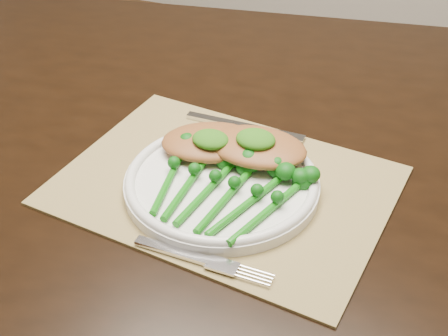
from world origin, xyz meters
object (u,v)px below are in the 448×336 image
(dinner_plate, at_px, (222,182))
(chicken_fillet_left, at_px, (211,142))
(broccolini_bundle, at_px, (216,194))
(placemat, at_px, (224,185))
(dining_table, at_px, (218,288))

(dinner_plate, xyz_separation_m, chicken_fillet_left, (-0.04, 0.06, 0.02))
(chicken_fillet_left, bearing_deg, dinner_plate, -78.34)
(dinner_plate, relative_size, chicken_fillet_left, 1.87)
(chicken_fillet_left, xyz_separation_m, broccolini_bundle, (0.05, -0.09, -0.01))
(placemat, height_order, dinner_plate, dinner_plate)
(dining_table, height_order, broccolini_bundle, broccolini_bundle)
(dining_table, relative_size, dinner_plate, 6.65)
(dining_table, distance_m, dinner_plate, 0.42)
(placemat, relative_size, dinner_plate, 1.66)
(dining_table, relative_size, chicken_fillet_left, 12.42)
(broccolini_bundle, bearing_deg, chicken_fillet_left, 123.30)
(dining_table, height_order, chicken_fillet_left, chicken_fillet_left)
(dinner_plate, bearing_deg, placemat, 91.62)
(chicken_fillet_left, bearing_deg, placemat, -73.29)
(dining_table, xyz_separation_m, chicken_fillet_left, (0.03, -0.09, 0.41))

